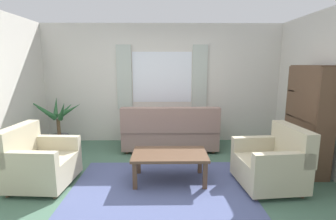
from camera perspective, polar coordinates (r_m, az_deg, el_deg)
name	(u,v)px	position (r m, az deg, el deg)	size (l,w,h in m)	color
ground_plane	(161,186)	(3.78, -1.64, -16.87)	(6.24, 6.24, 0.00)	#476B56
wall_back	(162,84)	(5.64, -1.34, 6.00)	(5.32, 0.12, 2.60)	silver
window_with_curtains	(162,77)	(5.55, -1.36, 7.48)	(1.98, 0.07, 1.40)	white
area_rug	(161,185)	(3.78, -1.64, -16.79)	(2.51, 1.68, 0.01)	#4C5684
couch	(170,132)	(5.12, 0.47, -5.06)	(1.90, 0.82, 0.92)	gray
armchair_left	(38,162)	(4.10, -27.49, -10.50)	(0.87, 0.89, 0.88)	#BCB293
armchair_right	(273,163)	(3.91, 22.80, -11.12)	(0.89, 0.91, 0.88)	#BCB293
coffee_table	(170,157)	(3.76, 0.38, -10.62)	(1.10, 0.64, 0.44)	brown
potted_plant	(58,126)	(5.65, -23.79, -3.37)	(1.16, 1.02, 1.08)	#56565B
bookshelf	(307,117)	(4.60, 29.13, -1.49)	(0.30, 0.94, 1.72)	brown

